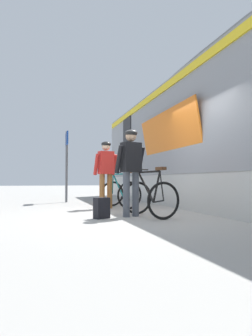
# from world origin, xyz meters

# --- Properties ---
(ground_plane) EXTENTS (80.00, 80.00, 0.00)m
(ground_plane) POSITION_xyz_m (0.00, 0.00, 0.00)
(ground_plane) COLOR #A09E99
(cyclist_near_in_dark) EXTENTS (0.66, 0.41, 1.76)m
(cyclist_near_in_dark) POSITION_xyz_m (-0.34, -0.05, 1.05)
(cyclist_near_in_dark) COLOR #4C515B
(cyclist_near_in_dark) RESTS_ON ground
(cyclist_far_in_red) EXTENTS (0.65, 0.39, 1.76)m
(cyclist_far_in_red) POSITION_xyz_m (-0.44, 1.90, 1.05)
(cyclist_far_in_red) COLOR #935B2D
(cyclist_far_in_red) RESTS_ON ground
(bicycle_near_black) EXTENTS (0.89, 1.18, 0.99)m
(bicycle_near_black) POSITION_xyz_m (0.01, -0.18, 0.40)
(bicycle_near_black) COLOR black
(bicycle_near_black) RESTS_ON ground
(bicycle_far_teal) EXTENTS (0.92, 1.20, 0.99)m
(bicycle_far_teal) POSITION_xyz_m (-0.01, 2.01, 0.40)
(bicycle_far_teal) COLOR black
(bicycle_far_teal) RESTS_ON ground
(backpack_on_platform) EXTENTS (0.33, 0.27, 0.40)m
(backpack_on_platform) POSITION_xyz_m (-0.97, -0.18, 0.20)
(backpack_on_platform) COLOR black
(backpack_on_platform) RESTS_ON ground
(water_bottle_near_the_bikes) EXTENTS (0.07, 0.07, 0.23)m
(water_bottle_near_the_bikes) POSITION_xyz_m (0.10, 1.85, 0.11)
(water_bottle_near_the_bikes) COLOR #338CCC
(water_bottle_near_the_bikes) RESTS_ON ground
(platform_sign_post) EXTENTS (0.08, 0.70, 2.40)m
(platform_sign_post) POSITION_xyz_m (-1.25, 4.45, 1.62)
(platform_sign_post) COLOR #595B60
(platform_sign_post) RESTS_ON ground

